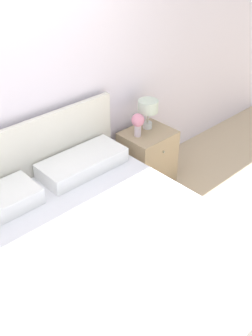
{
  "coord_description": "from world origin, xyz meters",
  "views": [
    {
      "loc": [
        -1.26,
        -2.66,
        2.56
      ],
      "look_at": [
        0.66,
        -0.6,
        0.66
      ],
      "focal_mm": 42.0,
      "sensor_mm": 36.0,
      "label": 1
    }
  ],
  "objects_px": {
    "nightstand": "(147,158)",
    "flower_vase": "(138,122)",
    "bed": "(101,263)",
    "table_lamp": "(148,108)"
  },
  "relations": [
    {
      "from": "bed",
      "to": "flower_vase",
      "type": "xyz_separation_m",
      "value": [
        1.18,
        0.82,
        0.47
      ]
    },
    {
      "from": "nightstand",
      "to": "flower_vase",
      "type": "height_order",
      "value": "flower_vase"
    },
    {
      "from": "table_lamp",
      "to": "flower_vase",
      "type": "height_order",
      "value": "table_lamp"
    },
    {
      "from": "nightstand",
      "to": "bed",
      "type": "bearing_deg",
      "value": -148.85
    },
    {
      "from": "bed",
      "to": "nightstand",
      "type": "bearing_deg",
      "value": 31.15
    },
    {
      "from": "table_lamp",
      "to": "flower_vase",
      "type": "distance_m",
      "value": 0.21
    },
    {
      "from": "nightstand",
      "to": "table_lamp",
      "type": "distance_m",
      "value": 0.54
    },
    {
      "from": "flower_vase",
      "to": "table_lamp",
      "type": "bearing_deg",
      "value": 15.4
    },
    {
      "from": "table_lamp",
      "to": "flower_vase",
      "type": "bearing_deg",
      "value": -164.6
    },
    {
      "from": "bed",
      "to": "nightstand",
      "type": "distance_m",
      "value": 1.53
    }
  ]
}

